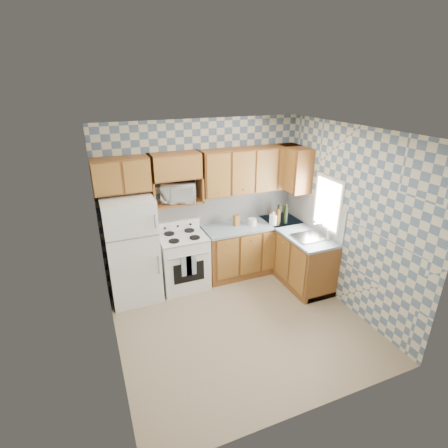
% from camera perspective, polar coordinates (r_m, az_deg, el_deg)
% --- Properties ---
extents(floor, '(3.40, 3.40, 0.00)m').
position_cam_1_polar(floor, '(5.27, 2.69, -15.74)').
color(floor, '#8F7B5B').
rests_on(floor, ground).
extents(back_wall, '(3.40, 0.02, 2.70)m').
position_cam_1_polar(back_wall, '(5.93, -3.57, 3.77)').
color(back_wall, slate).
rests_on(back_wall, ground).
extents(right_wall, '(0.02, 3.20, 2.70)m').
position_cam_1_polar(right_wall, '(5.44, 19.43, 0.69)').
color(right_wall, slate).
rests_on(right_wall, ground).
extents(backsplash_back, '(2.60, 0.02, 0.56)m').
position_cam_1_polar(backsplash_back, '(6.10, 0.05, 2.89)').
color(backsplash_back, silver).
rests_on(backsplash_back, back_wall).
extents(backsplash_right, '(0.02, 1.60, 0.56)m').
position_cam_1_polar(backsplash_right, '(6.06, 14.32, 2.02)').
color(backsplash_right, silver).
rests_on(backsplash_right, right_wall).
extents(refrigerator, '(0.75, 0.70, 1.68)m').
position_cam_1_polar(refrigerator, '(5.56, -14.80, -4.06)').
color(refrigerator, white).
rests_on(refrigerator, floor).
extents(stove_body, '(0.76, 0.65, 0.90)m').
position_cam_1_polar(stove_body, '(5.89, -6.67, -6.10)').
color(stove_body, white).
rests_on(stove_body, floor).
extents(cooktop, '(0.76, 0.65, 0.02)m').
position_cam_1_polar(cooktop, '(5.68, -6.88, -2.08)').
color(cooktop, silver).
rests_on(cooktop, stove_body).
extents(backguard, '(0.76, 0.08, 0.17)m').
position_cam_1_polar(backguard, '(5.89, -7.66, -0.19)').
color(backguard, white).
rests_on(backguard, cooktop).
extents(dish_towel_left, '(0.16, 0.02, 0.35)m').
position_cam_1_polar(dish_towel_left, '(5.53, -6.13, -6.82)').
color(dish_towel_left, navy).
rests_on(dish_towel_left, stove_body).
extents(dish_towel_right, '(0.16, 0.02, 0.35)m').
position_cam_1_polar(dish_towel_right, '(5.55, -5.38, -6.68)').
color(dish_towel_right, navy).
rests_on(dish_towel_right, stove_body).
extents(base_cabinets_back, '(1.75, 0.60, 0.88)m').
position_cam_1_polar(base_cabinets_back, '(6.33, 4.62, -3.94)').
color(base_cabinets_back, brown).
rests_on(base_cabinets_back, floor).
extents(base_cabinets_right, '(0.60, 1.60, 0.88)m').
position_cam_1_polar(base_cabinets_right, '(6.21, 11.47, -4.89)').
color(base_cabinets_right, brown).
rests_on(base_cabinets_right, floor).
extents(countertop_back, '(1.77, 0.63, 0.04)m').
position_cam_1_polar(countertop_back, '(6.13, 4.78, -0.12)').
color(countertop_back, gray).
rests_on(countertop_back, base_cabinets_back).
extents(countertop_right, '(0.63, 1.60, 0.04)m').
position_cam_1_polar(countertop_right, '(6.01, 11.77, -1.02)').
color(countertop_right, gray).
rests_on(countertop_right, base_cabinets_right).
extents(upper_cabinets_back, '(1.75, 0.33, 0.74)m').
position_cam_1_polar(upper_cabinets_back, '(5.95, 4.47, 8.83)').
color(upper_cabinets_back, brown).
rests_on(upper_cabinets_back, back_wall).
extents(upper_cabinets_fridge, '(0.82, 0.33, 0.50)m').
position_cam_1_polar(upper_cabinets_fridge, '(5.34, -16.47, 7.67)').
color(upper_cabinets_fridge, brown).
rests_on(upper_cabinets_fridge, back_wall).
extents(upper_cabinets_right, '(0.33, 0.70, 0.74)m').
position_cam_1_polar(upper_cabinets_right, '(6.14, 11.26, 8.91)').
color(upper_cabinets_right, brown).
rests_on(upper_cabinets_right, right_wall).
extents(microwave_shelf, '(0.80, 0.33, 0.03)m').
position_cam_1_polar(microwave_shelf, '(5.63, -7.58, 3.47)').
color(microwave_shelf, brown).
rests_on(microwave_shelf, back_wall).
extents(microwave, '(0.63, 0.51, 0.30)m').
position_cam_1_polar(microwave, '(5.60, -7.46, 5.17)').
color(microwave, white).
rests_on(microwave, microwave_shelf).
extents(sink, '(0.48, 0.40, 0.03)m').
position_cam_1_polar(sink, '(5.75, 13.73, -2.08)').
color(sink, '#B7B7BC').
rests_on(sink, countertop_right).
extents(window, '(0.02, 0.66, 0.86)m').
position_cam_1_polar(window, '(5.72, 16.55, 3.18)').
color(window, silver).
rests_on(window, right_wall).
extents(bottle_0, '(0.07, 0.07, 0.33)m').
position_cam_1_polar(bottle_0, '(6.16, 8.97, 1.65)').
color(bottle_0, black).
rests_on(bottle_0, countertop_back).
extents(bottle_1, '(0.07, 0.07, 0.31)m').
position_cam_1_polar(bottle_1, '(6.17, 10.04, 1.49)').
color(bottle_1, black).
rests_on(bottle_1, countertop_back).
extents(bottle_2, '(0.07, 0.07, 0.28)m').
position_cam_1_polar(bottle_2, '(6.28, 9.95, 1.77)').
color(bottle_2, '#5C330E').
rests_on(bottle_2, countertop_back).
extents(bottle_3, '(0.07, 0.07, 0.26)m').
position_cam_1_polar(bottle_3, '(6.08, 8.76, 1.02)').
color(bottle_3, '#5C330E').
rests_on(bottle_3, countertop_back).
extents(knife_block, '(0.10, 0.10, 0.20)m').
position_cam_1_polar(knife_block, '(5.99, 2.01, 0.61)').
color(knife_block, brown).
rests_on(knife_block, countertop_back).
extents(electric_kettle, '(0.14, 0.14, 0.18)m').
position_cam_1_polar(electric_kettle, '(6.10, 8.08, 0.74)').
color(electric_kettle, white).
rests_on(electric_kettle, countertop_back).
extents(food_containers, '(0.17, 0.17, 0.11)m').
position_cam_1_polar(food_containers, '(6.06, 4.60, 0.40)').
color(food_containers, beige).
rests_on(food_containers, countertop_back).
extents(soap_bottle, '(0.06, 0.06, 0.17)m').
position_cam_1_polar(soap_bottle, '(5.70, 16.67, -1.73)').
color(soap_bottle, beige).
rests_on(soap_bottle, countertop_right).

